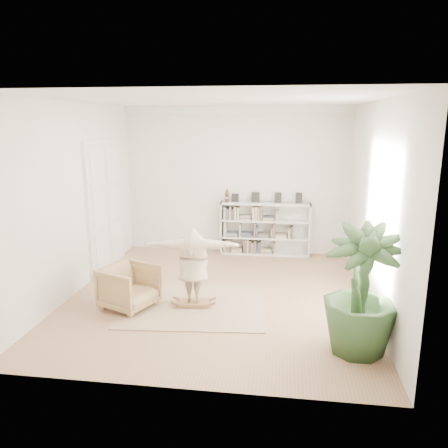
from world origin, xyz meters
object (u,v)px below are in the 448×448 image
(rocker_board, at_px, (194,302))
(houseplant, at_px, (361,290))
(person, at_px, (193,263))
(armchair, at_px, (129,287))
(bookshelf, at_px, (265,229))

(rocker_board, xyz_separation_m, houseplant, (2.65, -1.22, 0.86))
(rocker_board, relative_size, person, 0.34)
(armchair, bearing_deg, person, -56.96)
(armchair, relative_size, rocker_board, 1.50)
(bookshelf, distance_m, person, 3.53)
(houseplant, bearing_deg, rocker_board, 155.27)
(bookshelf, height_order, person, bookshelf)
(bookshelf, xyz_separation_m, armchair, (-2.22, -3.56, -0.25))
(bookshelf, relative_size, person, 1.30)
(person, bearing_deg, bookshelf, -113.25)
(rocker_board, height_order, houseplant, houseplant)
(bookshelf, distance_m, rocker_board, 3.57)
(rocker_board, bearing_deg, bookshelf, 66.75)
(rocker_board, bearing_deg, armchair, -174.72)
(person, relative_size, houseplant, 0.90)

